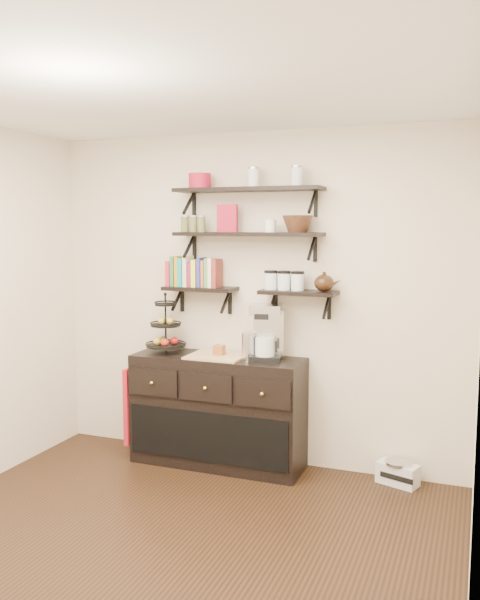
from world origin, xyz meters
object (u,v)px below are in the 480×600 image
(sideboard, at_px, (218,410))
(radio, at_px, (398,473))
(fruit_stand, at_px, (166,333))
(coffee_maker, at_px, (267,333))

(sideboard, bearing_deg, radio, 4.13)
(fruit_stand, height_order, radio, fruit_stand)
(fruit_stand, xyz_separation_m, radio, (1.90, 0.10, -0.98))
(sideboard, relative_size, fruit_stand, 2.91)
(sideboard, bearing_deg, coffee_maker, 4.22)
(sideboard, bearing_deg, fruit_stand, 179.59)
(fruit_stand, xyz_separation_m, coffee_maker, (0.87, 0.03, 0.04))
(radio, bearing_deg, coffee_maker, -156.76)
(fruit_stand, height_order, coffee_maker, fruit_stand)
(fruit_stand, distance_m, radio, 2.14)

